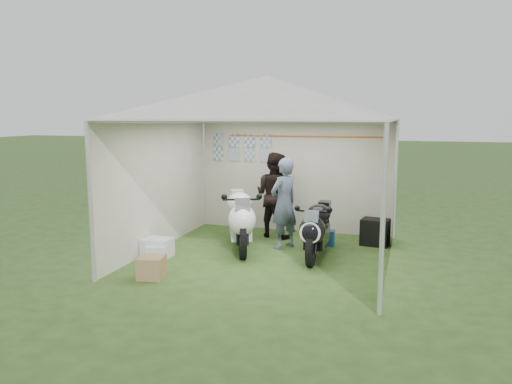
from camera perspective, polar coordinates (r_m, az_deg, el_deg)
ground at (r=8.55m, az=1.20°, el=-7.33°), size 80.00×80.00×0.00m
canopy_tent at (r=8.24m, az=1.32°, el=10.19°), size 5.66×5.66×3.00m
motorcycle_white at (r=8.85m, az=-1.82°, el=-2.93°), size 1.06×1.98×1.03m
motorcycle_black at (r=8.41m, az=6.98°, el=-4.09°), size 0.44×1.85×0.91m
paddock_stand at (r=9.30m, az=7.79°, el=-5.17°), size 0.38×0.24×0.28m
person_dark_jacket at (r=9.74m, az=2.10°, el=-0.32°), size 0.95×0.83×1.66m
person_blue_jacket at (r=8.90m, az=3.22°, el=-1.30°), size 0.64×0.71×1.63m
equipment_box at (r=9.46m, az=13.45°, el=-4.47°), size 0.54×0.46×0.49m
crate_0 at (r=8.63m, az=-11.21°, el=-6.26°), size 0.47×0.37×0.31m
crate_1 at (r=7.56m, az=-11.85°, el=-8.43°), size 0.42×0.42×0.32m
crate_2 at (r=8.47m, az=-11.35°, el=-6.81°), size 0.40×0.38×0.24m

